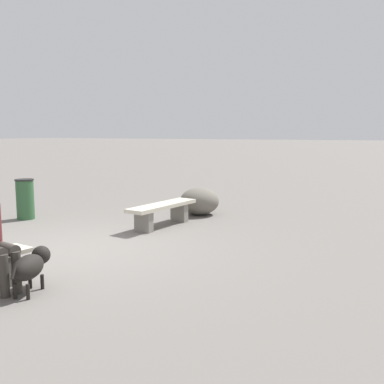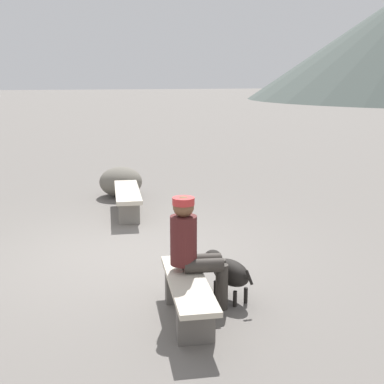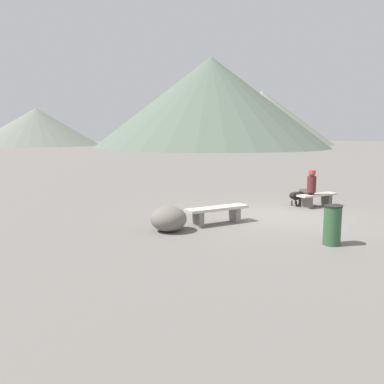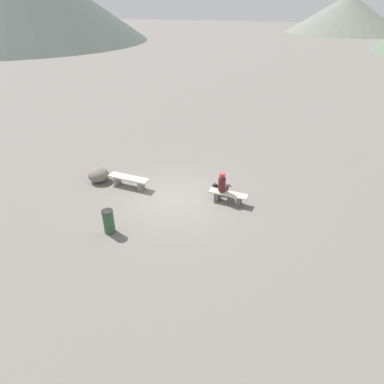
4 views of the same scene
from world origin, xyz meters
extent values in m
cube|color=slate|center=(0.00, 0.00, -0.03)|extent=(210.00, 210.00, 0.06)
cube|color=gray|center=(-2.77, 0.42, 0.19)|extent=(0.19, 0.38, 0.39)
cube|color=gray|center=(-1.60, 0.27, 0.19)|extent=(0.19, 0.38, 0.39)
cube|color=beige|center=(-2.18, 0.35, 0.42)|extent=(1.84, 0.65, 0.07)
cube|color=#605B56|center=(1.66, 0.31, 0.19)|extent=(0.19, 0.37, 0.38)
cube|color=#605B56|center=(2.55, 0.20, 0.19)|extent=(0.19, 0.37, 0.38)
cube|color=beige|center=(2.10, 0.26, 0.41)|extent=(1.56, 0.57, 0.05)
cylinder|color=#511E1E|center=(1.82, 0.29, 0.77)|extent=(0.29, 0.29, 0.53)
sphere|color=brown|center=(1.82, 0.29, 1.14)|extent=(0.22, 0.22, 0.22)
cylinder|color=red|center=(1.82, 0.29, 1.20)|extent=(0.23, 0.23, 0.08)
cylinder|color=#38332D|center=(1.94, 0.48, 0.51)|extent=(0.22, 0.44, 0.15)
cylinder|color=#38332D|center=(1.97, 0.69, 0.25)|extent=(0.11, 0.11, 0.51)
cylinder|color=#38332D|center=(1.78, 0.51, 0.51)|extent=(0.22, 0.44, 0.15)
cylinder|color=#38332D|center=(1.82, 0.72, 0.25)|extent=(0.11, 0.11, 0.51)
ellipsoid|color=black|center=(1.77, 0.86, 0.32)|extent=(0.60, 0.45, 0.29)
sphere|color=black|center=(1.46, 0.75, 0.38)|extent=(0.23, 0.23, 0.23)
cylinder|color=black|center=(1.63, 0.73, 0.09)|extent=(0.04, 0.04, 0.18)
cylinder|color=black|center=(1.58, 0.87, 0.09)|extent=(0.04, 0.04, 0.18)
cylinder|color=black|center=(1.96, 0.84, 0.09)|extent=(0.04, 0.04, 0.18)
cylinder|color=black|center=(1.91, 0.99, 0.09)|extent=(0.04, 0.04, 0.18)
cylinder|color=black|center=(2.06, 0.96, 0.37)|extent=(0.12, 0.07, 0.15)
cylinder|color=#2D5633|center=(-1.49, -2.72, 0.42)|extent=(0.38, 0.38, 0.85)
cylinder|color=black|center=(-1.49, -2.72, 0.86)|extent=(0.40, 0.40, 0.03)
ellipsoid|color=#6B665B|center=(-3.68, 0.45, 0.31)|extent=(1.16, 1.15, 0.63)
cone|color=slate|center=(13.89, 74.46, 3.65)|extent=(24.43, 24.43, 7.29)
cone|color=gray|center=(54.65, 52.59, 5.69)|extent=(30.21, 30.21, 11.39)
cone|color=#566656|center=(34.53, 45.29, 7.53)|extent=(39.66, 39.66, 15.06)
camera|label=1|loc=(5.36, 4.82, 1.89)|focal=41.22mm
camera|label=2|loc=(6.73, -1.07, 2.45)|focal=47.09mm
camera|label=3|loc=(-9.00, -7.65, 2.43)|focal=37.07mm
camera|label=4|loc=(3.71, -10.74, 7.08)|focal=30.90mm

